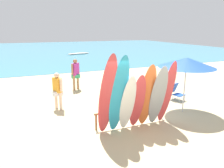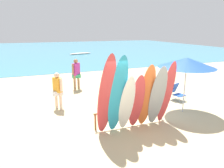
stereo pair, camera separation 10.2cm
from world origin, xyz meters
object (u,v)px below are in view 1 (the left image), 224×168
at_px(surfboard_red_0, 107,97).
at_px(surfboard_white_2, 128,104).
at_px(beach_chair_striped, 176,91).
at_px(beach_chair_red, 162,84).
at_px(beachgoer_by_water, 58,88).
at_px(beach_umbrella, 187,62).
at_px(surfboard_rack, 131,112).
at_px(surfboard_teal_1, 119,96).
at_px(surfboard_orange_4, 147,96).
at_px(surfboard_red_6, 167,93).
at_px(beach_chair_blue, 148,87).
at_px(beachgoer_midbeach, 76,72).
at_px(distant_boat, 79,54).
at_px(surfboard_grey_5, 158,96).
at_px(surfboard_red_3, 137,102).

xyz_separation_m(surfboard_red_0, surfboard_white_2, (0.73, 0.07, -0.36)).
bearing_deg(beach_chair_striped, beach_chair_red, 68.38).
height_order(beachgoer_by_water, beach_umbrella, beach_umbrella).
height_order(surfboard_rack, surfboard_teal_1, surfboard_teal_1).
xyz_separation_m(surfboard_white_2, surfboard_orange_4, (0.77, 0.09, 0.14)).
distance_m(surfboard_red_6, beachgoer_by_water, 4.50).
distance_m(surfboard_rack, beach_umbrella, 3.02).
distance_m(beachgoer_by_water, beach_chair_striped, 5.59).
relative_size(surfboard_red_0, surfboard_red_6, 1.17).
xyz_separation_m(surfboard_white_2, beachgoer_by_water, (-1.82, 3.02, -0.08)).
distance_m(surfboard_white_2, beach_chair_blue, 4.36).
relative_size(surfboard_orange_4, surfboard_red_6, 0.97).
height_order(beachgoer_midbeach, beach_chair_striped, beachgoer_midbeach).
distance_m(surfboard_white_2, distant_boat, 22.56).
height_order(surfboard_red_6, beachgoer_by_water, surfboard_red_6).
bearing_deg(surfboard_rack, surfboard_grey_5, -35.99).
distance_m(surfboard_teal_1, beach_umbrella, 3.48).
bearing_deg(surfboard_white_2, distant_boat, 83.30).
bearing_deg(beach_chair_red, beach_chair_blue, 175.45).
relative_size(surfboard_teal_1, surfboard_orange_4, 1.17).
bearing_deg(beach_chair_blue, distant_boat, 109.06).
xyz_separation_m(surfboard_red_6, distant_boat, (2.02, 22.22, -1.08)).
distance_m(beachgoer_midbeach, beach_chair_striped, 5.50).
xyz_separation_m(beach_chair_red, distant_boat, (-0.24, 18.79, -0.32)).
bearing_deg(beach_chair_striped, surfboard_teal_1, -166.86).
bearing_deg(beachgoer_midbeach, beach_umbrella, -96.05).
xyz_separation_m(surfboard_grey_5, beachgoer_by_water, (-2.97, 3.02, -0.20)).
distance_m(surfboard_teal_1, surfboard_white_2, 0.48).
relative_size(surfboard_teal_1, beach_chair_blue, 3.27).
bearing_deg(surfboard_grey_5, distant_boat, 89.29).
bearing_deg(surfboard_grey_5, beach_umbrella, 28.81).
relative_size(beachgoer_midbeach, beach_chair_striped, 2.14).
xyz_separation_m(surfboard_white_2, beach_chair_red, (3.82, 3.47, -0.58)).
height_order(surfboard_red_3, beach_chair_red, surfboard_red_3).
bearing_deg(beach_umbrella, surfboard_red_6, -152.42).
relative_size(surfboard_red_3, surfboard_orange_4, 0.88).
relative_size(beachgoer_by_water, beach_chair_red, 1.95).
xyz_separation_m(surfboard_white_2, surfboard_red_3, (0.40, 0.07, -0.01)).
relative_size(surfboard_grey_5, beach_chair_blue, 2.76).
bearing_deg(beach_chair_striped, surfboard_rack, -169.50).
bearing_deg(beach_chair_red, beach_umbrella, -122.34).
xyz_separation_m(beachgoer_by_water, beach_chair_blue, (4.62, 0.28, -0.50)).
relative_size(surfboard_red_3, beach_chair_striped, 2.53).
xyz_separation_m(beach_chair_blue, beach_umbrella, (0.16, -2.51, 1.66)).
bearing_deg(surfboard_teal_1, beach_chair_red, 36.34).
bearing_deg(surfboard_red_3, surfboard_orange_4, 7.34).
bearing_deg(surfboard_rack, surfboard_red_0, -151.44).
bearing_deg(surfboard_white_2, beach_chair_red, 44.70).
bearing_deg(beach_chair_red, surfboard_white_2, -152.30).
bearing_deg(distant_boat, beachgoer_by_water, -105.66).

